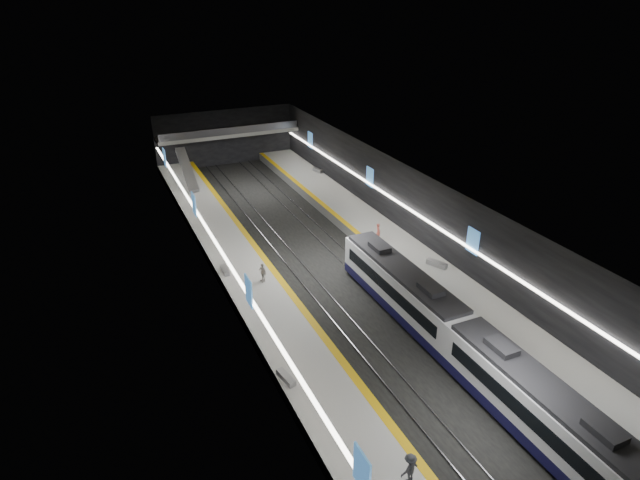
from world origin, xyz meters
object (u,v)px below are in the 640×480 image
passenger_right_a (378,232)px  train (460,339)px  bench_left_far (225,270)px  bench_right_far (318,170)px  passenger_left_a (263,272)px  bench_right_near (437,264)px  passenger_left_b (410,468)px  bench_left_near (286,378)px  escalator (187,170)px

passenger_right_a → train: bearing=179.7°
bench_left_far → bench_right_far: bearing=50.7°
passenger_left_a → bench_right_near: bearing=59.6°
passenger_left_a → passenger_left_b: size_ratio=0.99×
bench_left_near → bench_left_far: bearing=78.8°
bench_left_near → passenger_left_b: size_ratio=0.98×
passenger_left_a → passenger_left_b: (0.32, -22.58, 0.01)m
passenger_left_b → train: bearing=-151.5°
escalator → passenger_right_a: bearing=-60.6°
passenger_left_b → bench_right_near: bearing=-140.6°
bench_right_far → passenger_right_a: size_ratio=0.94×
bench_left_far → bench_right_near: (17.91, -6.81, 0.04)m
escalator → passenger_right_a: size_ratio=4.28×
train → bench_left_far: 21.49m
passenger_right_a → passenger_left_a: size_ratio=1.07×
train → bench_right_far: bearing=80.0°
train → passenger_left_b: (-8.94, -7.58, -0.31)m
bench_left_far → bench_right_far: (18.84, 21.90, 0.01)m
bench_right_far → passenger_left_b: size_ratio=0.99×
bench_left_near → bench_right_near: bearing=15.3°
bench_left_near → bench_right_far: bearing=52.5°
train → escalator: 43.52m
bench_right_near → bench_right_far: bench_right_near is taller
bench_left_near → bench_right_far: size_ratio=0.99×
bench_right_near → bench_right_far: bearing=63.3°
train → escalator: size_ratio=3.76×
bench_left_far → passenger_left_a: passenger_left_a is taller
passenger_right_a → bench_right_far: bearing=3.3°
passenger_left_a → bench_left_far: bearing=-154.4°
bench_right_near → passenger_left_b: bearing=-153.6°
train → bench_left_near: bearing=169.2°
passenger_left_b → bench_left_near: bearing=-84.6°
escalator → bench_right_near: bearing=-62.8°
bench_left_near → passenger_right_a: size_ratio=0.93×
bench_right_near → bench_right_far: size_ratio=1.13×
bench_right_far → escalator: bearing=157.7°
passenger_right_a → bench_left_near: bearing=146.2°
bench_right_near → bench_right_far: 28.73m
bench_left_far → passenger_right_a: size_ratio=0.90×
bench_right_far → bench_left_near: bearing=-130.6°
bench_right_near → passenger_right_a: bearing=83.8°
bench_left_near → passenger_left_b: bearing=-83.4°
bench_left_far → passenger_left_b: (2.90, -25.49, 0.68)m
bench_right_far → train: bearing=-113.7°
escalator → bench_left_far: escalator is taller
bench_right_near → bench_right_far: (0.93, 28.71, -0.03)m
bench_right_near → passenger_right_a: 7.19m
train → passenger_right_a: train is taller
bench_left_far → passenger_left_b: bearing=-82.1°
passenger_left_b → passenger_right_a: bearing=-128.3°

